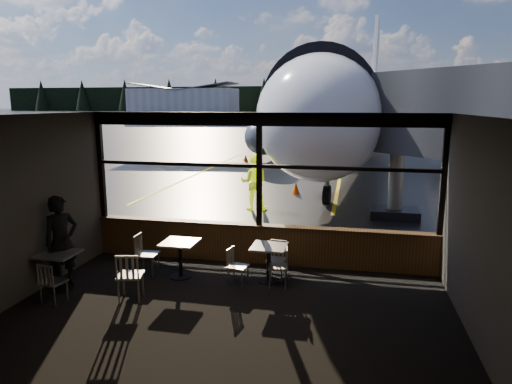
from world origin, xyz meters
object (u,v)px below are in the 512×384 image
(cafe_table_near, at_px, (269,264))
(chair_near_e, at_px, (278,267))
(chair_left_s, at_px, (53,282))
(cone_wing, at_px, (246,158))
(ground_crew, at_px, (254,182))
(passenger, at_px, (61,242))
(jet_bridge, at_px, (401,141))
(airliner, at_px, (361,67))
(cafe_table_mid, at_px, (180,259))
(cone_nose, at_px, (296,188))
(chair_mid_s, at_px, (130,276))
(chair_mid_w, at_px, (147,255))
(chair_near_w, at_px, (238,267))
(chair_near_n, at_px, (276,260))
(cafe_table_left, at_px, (60,272))

(cafe_table_near, relative_size, chair_near_e, 0.95)
(chair_left_s, bearing_deg, cone_wing, 101.43)
(ground_crew, height_order, cone_wing, ground_crew)
(ground_crew, bearing_deg, passenger, 61.85)
(jet_bridge, bearing_deg, airliner, 94.92)
(jet_bridge, height_order, cafe_table_mid, jet_bridge)
(cafe_table_mid, bearing_deg, chair_near_e, -1.64)
(ground_crew, xyz_separation_m, cone_wing, (-3.43, 13.35, -0.76))
(ground_crew, bearing_deg, chair_left_s, 65.50)
(chair_near_e, bearing_deg, ground_crew, 9.31)
(jet_bridge, height_order, cone_nose, jet_bridge)
(chair_mid_s, bearing_deg, cafe_table_near, 17.62)
(jet_bridge, relative_size, cone_wing, 25.30)
(airliner, xyz_separation_m, jet_bridge, (1.23, -14.31, -3.43))
(cone_nose, bearing_deg, cafe_table_mid, -97.45)
(airliner, height_order, cone_wing, airliner)
(cafe_table_near, bearing_deg, cafe_table_mid, -175.85)
(chair_mid_w, distance_m, chair_left_s, 2.02)
(chair_near_w, relative_size, chair_near_n, 0.97)
(cafe_table_near, relative_size, cone_nose, 1.58)
(chair_mid_w, xyz_separation_m, ground_crew, (0.93, 6.68, 0.52))
(chair_mid_s, distance_m, cone_nose, 11.25)
(chair_mid_s, height_order, cone_nose, chair_mid_s)
(cafe_table_left, height_order, passenger, passenger)
(chair_near_e, xyz_separation_m, chair_left_s, (-3.98, -1.66, -0.00))
(jet_bridge, relative_size, chair_mid_w, 12.27)
(cafe_table_mid, bearing_deg, chair_mid_w, -176.96)
(cafe_table_left, bearing_deg, cafe_table_mid, 29.06)
(cafe_table_left, relative_size, cone_wing, 1.75)
(cone_nose, bearing_deg, cafe_table_left, -107.12)
(cafe_table_left, bearing_deg, airliner, 75.01)
(cafe_table_near, height_order, chair_mid_w, chair_mid_w)
(airliner, distance_m, chair_left_s, 24.11)
(airliner, bearing_deg, cafe_table_near, -90.00)
(jet_bridge, xyz_separation_m, cone_nose, (-3.79, 3.08, -2.23))
(airliner, height_order, cafe_table_near, airliner)
(chair_left_s, xyz_separation_m, cone_nose, (3.13, 11.54, -0.16))
(chair_mid_w, height_order, chair_left_s, chair_mid_w)
(chair_mid_s, relative_size, cone_nose, 1.94)
(passenger, distance_m, ground_crew, 7.94)
(chair_mid_s, height_order, chair_left_s, chair_mid_s)
(cafe_table_mid, distance_m, chair_mid_w, 0.74)
(chair_near_e, distance_m, ground_crew, 7.00)
(airliner, xyz_separation_m, cafe_table_left, (-5.95, -22.22, -5.52))
(chair_near_n, xyz_separation_m, passenger, (-4.20, -1.28, 0.54))
(cafe_table_mid, xyz_separation_m, chair_near_w, (1.32, -0.19, -0.00))
(cafe_table_near, distance_m, cafe_table_left, 4.22)
(chair_mid_s, distance_m, ground_crew, 7.98)
(chair_near_e, xyz_separation_m, chair_mid_s, (-2.63, -1.23, 0.07))
(airliner, xyz_separation_m, chair_left_s, (-5.69, -22.78, -5.50))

